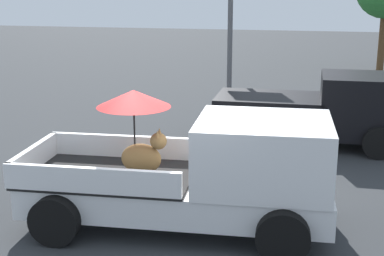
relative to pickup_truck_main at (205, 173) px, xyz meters
The scene contains 4 objects.
ground_plane 1.07m from the pickup_truck_main, behind, with size 80.00×80.00×0.00m, color #2D3033.
pickup_truck_main is the anchor object (origin of this frame).
pickup_truck_red 5.78m from the pickup_truck_main, 71.40° to the left, with size 4.81×2.19×1.80m.
motel_sign 9.44m from the pickup_truck_main, 96.00° to the left, with size 1.40×0.16×4.85m.
Camera 1 is at (2.07, -8.38, 3.99)m, focal length 51.84 mm.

